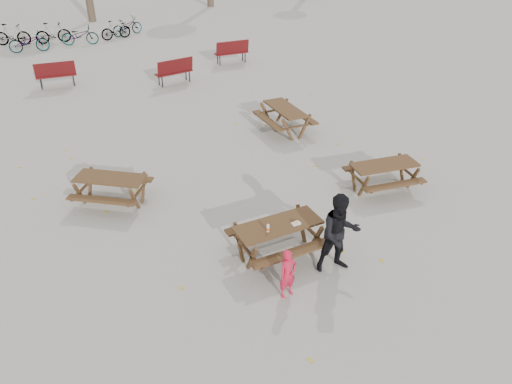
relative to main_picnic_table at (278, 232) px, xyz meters
name	(u,v)px	position (x,y,z in m)	size (l,w,h in m)	color
ground	(277,254)	(0.00, 0.00, -0.59)	(80.00, 80.00, 0.00)	gray
main_picnic_table	(278,232)	(0.00, 0.00, 0.00)	(1.80, 1.45, 0.78)	#3C2416
food_tray	(296,224)	(0.32, -0.17, 0.21)	(0.18, 0.11, 0.04)	white
bread_roll	(296,222)	(0.32, -0.17, 0.25)	(0.14, 0.06, 0.05)	tan
soda_bottle	(268,228)	(-0.31, -0.13, 0.26)	(0.07, 0.07, 0.17)	silver
child	(288,274)	(-0.43, -1.16, -0.07)	(0.37, 0.25, 1.02)	red
adult	(340,234)	(0.85, -0.94, 0.27)	(0.84, 0.65, 1.72)	black
picnic_table_east	(383,176)	(3.71, 1.17, -0.23)	(1.68, 1.35, 0.72)	#3C2416
picnic_table_north	(112,190)	(-2.61, 3.61, -0.23)	(1.67, 1.35, 0.72)	#3C2416
picnic_table_far	(285,119)	(3.31, 5.50, -0.20)	(1.79, 1.44, 0.77)	#3C2416
park_bench_row	(104,72)	(-0.85, 12.59, -0.07)	(13.84, 2.38, 1.03)	#5A1213
bicycle_row	(55,34)	(-1.66, 19.97, -0.11)	(9.28, 2.67, 1.04)	black
fallen_leaves	(247,194)	(0.50, 2.50, -0.58)	(11.00, 11.00, 0.01)	gold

